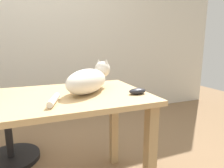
% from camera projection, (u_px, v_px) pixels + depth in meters
% --- Properties ---
extents(back_wall, '(6.00, 0.04, 2.60)m').
position_uv_depth(back_wall, '(15.00, 20.00, 2.35)').
color(back_wall, beige).
rests_on(back_wall, ground_plane).
extents(desk, '(1.63, 0.68, 0.72)m').
position_uv_depth(desk, '(7.00, 117.00, 1.09)').
color(desk, tan).
rests_on(desk, ground_plane).
extents(office_chair, '(0.51, 0.49, 0.91)m').
position_uv_depth(office_chair, '(1.00, 119.00, 1.69)').
color(office_chair, black).
rests_on(office_chair, ground_plane).
extents(cat, '(0.47, 0.44, 0.20)m').
position_uv_depth(cat, '(89.00, 80.00, 1.23)').
color(cat, silver).
rests_on(cat, desk).
extents(computer_mouse, '(0.11, 0.06, 0.04)m').
position_uv_depth(computer_mouse, '(137.00, 91.00, 1.20)').
color(computer_mouse, '#232328').
rests_on(computer_mouse, desk).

